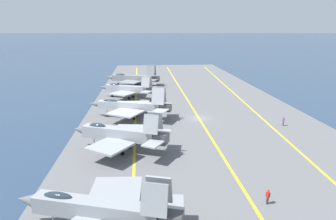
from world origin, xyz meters
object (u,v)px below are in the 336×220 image
at_px(parked_jet_third, 131,106).
at_px(parked_jet_fifth, 133,78).
at_px(crew_purple_vest, 283,121).
at_px(parked_jet_second, 120,134).
at_px(crew_red_vest, 268,196).
at_px(crew_blue_vest, 163,90).
at_px(parked_jet_nearest, 99,210).
at_px(parked_jet_fourth, 128,89).

distance_m(parked_jet_third, parked_jet_fifth, 35.68).
bearing_deg(crew_purple_vest, parked_jet_second, 107.94).
bearing_deg(crew_red_vest, parked_jet_third, 25.22).
bearing_deg(parked_jet_second, crew_blue_vest, -12.79).
distance_m(parked_jet_second, crew_red_vest, 22.23).
bearing_deg(parked_jet_nearest, parked_jet_third, -2.50).
xyz_separation_m(parked_jet_third, crew_purple_vest, (-7.38, -28.41, -1.61)).
relative_size(parked_jet_fifth, crew_blue_vest, 9.96).
xyz_separation_m(parked_jet_second, parked_jet_fourth, (34.90, 0.46, -0.26)).
relative_size(parked_jet_third, parked_jet_fifth, 1.00).
xyz_separation_m(crew_blue_vest, crew_red_vest, (-54.77, -7.15, -0.04)).
distance_m(crew_purple_vest, crew_red_vest, 28.06).
bearing_deg(parked_jet_fifth, crew_red_vest, -166.92).
height_order(parked_jet_fourth, crew_blue_vest, parked_jet_fourth).
xyz_separation_m(crew_purple_vest, crew_red_vest, (-24.71, 13.29, -0.04)).
xyz_separation_m(parked_jet_third, crew_red_vest, (-32.10, -15.11, -1.64)).
height_order(parked_jet_nearest, crew_purple_vest, parked_jet_nearest).
bearing_deg(crew_purple_vest, parked_jet_fifth, 33.99).
bearing_deg(parked_jet_second, parked_jet_third, -3.45).
distance_m(parked_jet_fourth, crew_purple_vest, 39.23).
xyz_separation_m(parked_jet_nearest, parked_jet_fifth, (71.16, -0.92, -0.12)).
distance_m(parked_jet_third, crew_blue_vest, 24.09).
bearing_deg(parked_jet_third, parked_jet_fourth, 4.71).
relative_size(parked_jet_second, crew_red_vest, 9.06).
height_order(parked_jet_second, crew_purple_vest, parked_jet_second).
relative_size(parked_jet_nearest, parked_jet_fourth, 1.01).
bearing_deg(crew_blue_vest, parked_jet_second, 167.21).
bearing_deg(parked_jet_second, crew_red_vest, -133.26).
xyz_separation_m(crew_blue_vest, crew_purple_vest, (-30.06, -20.44, -0.00)).
distance_m(parked_jet_nearest, parked_jet_third, 35.52).
xyz_separation_m(parked_jet_second, parked_jet_third, (16.91, -1.02, -0.15)).
relative_size(parked_jet_fourth, crew_purple_vest, 8.85).
xyz_separation_m(parked_jet_third, parked_jet_fifth, (35.68, 0.63, -0.21)).
relative_size(parked_jet_nearest, parked_jet_second, 1.03).
relative_size(parked_jet_second, crew_blue_vest, 8.69).
bearing_deg(crew_red_vest, parked_jet_fifth, 13.08).
relative_size(crew_purple_vest, crew_red_vest, 1.04).
bearing_deg(crew_blue_vest, parked_jet_nearest, 170.71).
xyz_separation_m(parked_jet_fourth, crew_purple_vest, (-25.37, -29.89, -1.49)).
relative_size(parked_jet_nearest, crew_purple_vest, 8.95).
bearing_deg(parked_jet_fourth, crew_blue_vest, -63.59).
bearing_deg(parked_jet_third, crew_blue_vest, -19.35).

